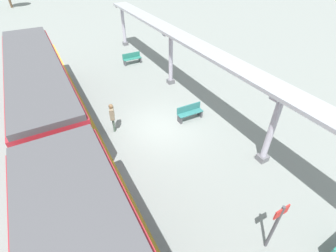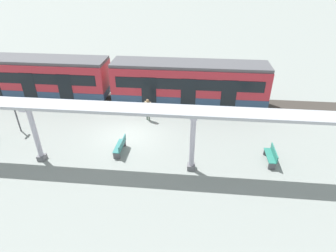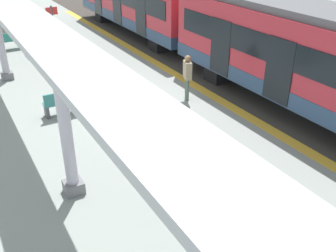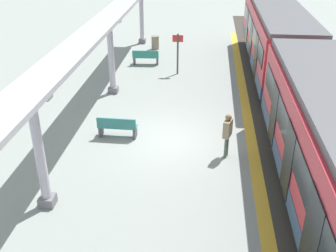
# 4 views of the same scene
# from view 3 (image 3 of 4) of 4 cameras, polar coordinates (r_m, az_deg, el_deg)

# --- Properties ---
(ground_plane) EXTENTS (176.00, 176.00, 0.00)m
(ground_plane) POSITION_cam_3_polar(r_m,az_deg,el_deg) (13.98, -7.25, 3.45)
(ground_plane) COLOR gray
(tactile_edge_strip) EXTENTS (0.41, 33.50, 0.01)m
(tactile_edge_strip) POSITION_cam_3_polar(r_m,az_deg,el_deg) (15.41, 3.98, 6.00)
(tactile_edge_strip) COLOR gold
(tactile_edge_strip) RESTS_ON ground
(trackbed) EXTENTS (3.20, 45.50, 0.01)m
(trackbed) POSITION_cam_3_polar(r_m,az_deg,el_deg) (16.43, 9.27, 7.10)
(trackbed) COLOR #38332D
(trackbed) RESTS_ON ground
(train_near_carriage) EXTENTS (2.65, 11.84, 3.48)m
(train_near_carriage) POSITION_cam_3_polar(r_m,az_deg,el_deg) (23.03, -4.46, 18.03)
(train_near_carriage) COLOR #B72935
(train_near_carriage) RESTS_ON ground
(train_far_carriage) EXTENTS (2.65, 11.84, 3.48)m
(train_far_carriage) POSITION_cam_3_polar(r_m,az_deg,el_deg) (13.30, 20.13, 9.13)
(train_far_carriage) COLOR #B72935
(train_far_carriage) RESTS_ON ground
(canopy_pillar_third) EXTENTS (1.10, 0.44, 3.53)m
(canopy_pillar_third) POSITION_cam_3_polar(r_m,az_deg,el_deg) (8.71, -14.94, 0.01)
(canopy_pillar_third) COLOR slate
(canopy_pillar_third) RESTS_ON ground
(canopy_beam) EXTENTS (1.20, 27.28, 0.16)m
(canopy_beam) POSITION_cam_3_polar(r_m,az_deg,el_deg) (12.19, -22.07, 15.95)
(canopy_beam) COLOR #A8AAB2
(canopy_beam) RESTS_ON canopy_pillar_nearest
(bench_mid_platform) EXTENTS (1.51, 0.47, 0.86)m
(bench_mid_platform) POSITION_cam_3_polar(r_m,az_deg,el_deg) (13.30, -14.74, 3.50)
(bench_mid_platform) COLOR #2F7573
(bench_mid_platform) RESTS_ON ground
(bench_far_end) EXTENTS (1.52, 0.52, 0.86)m
(bench_far_end) POSITION_cam_3_polar(r_m,az_deg,el_deg) (21.45, -22.33, 11.56)
(bench_far_end) COLOR #2B8171
(bench_far_end) RESTS_ON ground
(trash_bin) EXTENTS (0.48, 0.48, 0.86)m
(trash_bin) POSITION_cam_3_polar(r_m,az_deg,el_deg) (24.54, -23.31, 13.20)
(trash_bin) COLOR gray
(trash_bin) RESTS_ON ground
(platform_info_sign) EXTENTS (0.56, 0.10, 2.20)m
(platform_info_sign) POSITION_cam_3_polar(r_m,az_deg,el_deg) (20.28, -16.57, 14.23)
(platform_info_sign) COLOR #4C4C51
(platform_info_sign) RESTS_ON ground
(passenger_waiting_near_edge) EXTENTS (0.35, 0.52, 1.66)m
(passenger_waiting_near_edge) POSITION_cam_3_polar(r_m,az_deg,el_deg) (13.76, 2.88, 7.90)
(passenger_waiting_near_edge) COLOR #4B604F
(passenger_waiting_near_edge) RESTS_ON ground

